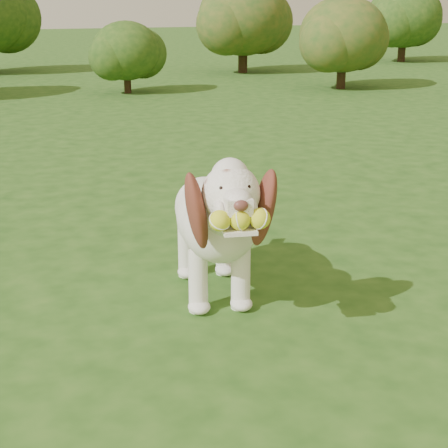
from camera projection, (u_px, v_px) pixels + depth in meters
name	position (u px, v px, depth m)	size (l,w,h in m)	color
ground	(339.00, 309.00, 3.51)	(80.00, 80.00, 0.00)	#1E4513
dog	(215.00, 217.00, 3.50)	(0.65, 1.30, 0.85)	white
shrub_f	(243.00, 17.00, 14.99)	(1.97, 1.97, 2.04)	#382314
shrub_h	(404.00, 16.00, 17.84)	(1.92, 1.92, 1.99)	#382314
shrub_d	(343.00, 35.00, 12.22)	(1.56, 1.56, 1.62)	#382314
shrub_c	(126.00, 51.00, 11.68)	(1.17, 1.17, 1.21)	#382314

